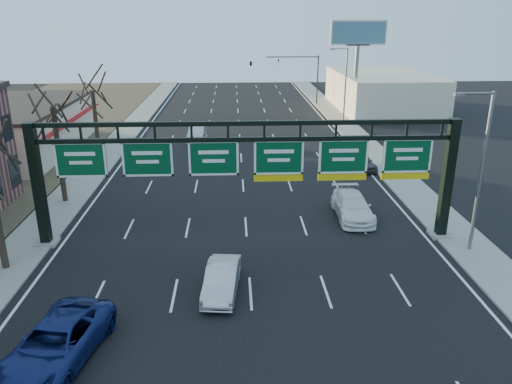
{
  "coord_description": "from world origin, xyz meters",
  "views": [
    {
      "loc": [
        -0.71,
        -18.99,
        12.73
      ],
      "look_at": [
        0.52,
        7.53,
        3.2
      ],
      "focal_mm": 35.0,
      "sensor_mm": 36.0,
      "label": 1
    }
  ],
  "objects_px": {
    "sign_gantry": "(249,166)",
    "car_blue_suv": "(56,343)",
    "car_white_wagon": "(352,206)",
    "car_silver_sedan": "(222,279)"
  },
  "relations": [
    {
      "from": "car_white_wagon",
      "to": "car_blue_suv",
      "type": "bearing_deg",
      "value": -136.26
    },
    {
      "from": "sign_gantry",
      "to": "car_blue_suv",
      "type": "xyz_separation_m",
      "value": [
        -7.79,
        -10.62,
        -3.82
      ]
    },
    {
      "from": "car_silver_sedan",
      "to": "car_blue_suv",
      "type": "bearing_deg",
      "value": -136.44
    },
    {
      "from": "sign_gantry",
      "to": "car_white_wagon",
      "type": "height_order",
      "value": "sign_gantry"
    },
    {
      "from": "sign_gantry",
      "to": "car_white_wagon",
      "type": "bearing_deg",
      "value": 24.86
    },
    {
      "from": "car_blue_suv",
      "to": "sign_gantry",
      "type": "bearing_deg",
      "value": 65.45
    },
    {
      "from": "sign_gantry",
      "to": "car_blue_suv",
      "type": "relative_size",
      "value": 4.24
    },
    {
      "from": "car_white_wagon",
      "to": "sign_gantry",
      "type": "bearing_deg",
      "value": -154.67
    },
    {
      "from": "sign_gantry",
      "to": "car_blue_suv",
      "type": "distance_m",
      "value": 13.71
    },
    {
      "from": "sign_gantry",
      "to": "car_blue_suv",
      "type": "height_order",
      "value": "sign_gantry"
    }
  ]
}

